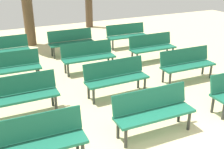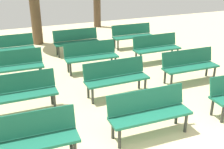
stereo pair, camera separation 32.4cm
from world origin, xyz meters
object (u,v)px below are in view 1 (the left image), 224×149
Objects in this scene: bench_r2_c0 at (10,67)px; bench_r3_c2 at (127,34)px; bench_r1_c0 at (20,93)px; bench_r0_c0 at (35,140)px; bench_r1_c1 at (116,76)px; bench_r2_c1 at (88,55)px; bench_r2_c2 at (152,46)px; bench_r3_c1 at (71,41)px; bench_r1_c2 at (187,63)px; bench_r0_c1 at (153,109)px; bench_r3_c0 at (3,49)px.

bench_r2_c0 is 4.85m from bench_r3_c2.
bench_r1_c0 is 1.00× the size of bench_r3_c2.
bench_r1_c1 is at bearing 39.69° from bench_r0_c0.
bench_r2_c1 is (2.32, 3.59, 0.00)m from bench_r0_c0.
bench_r2_c0 is at bearing -178.11° from bench_r2_c1.
bench_r3_c2 is at bearing 57.59° from bench_r1_c1.
bench_r3_c2 is at bearing 51.60° from bench_r0_c0.
bench_r2_c2 is 0.99× the size of bench_r3_c1.
bench_r1_c2 is 1.00× the size of bench_r2_c0.
bench_r2_c2 is at bearing 40.25° from bench_r0_c0.
bench_r1_c0 is 5.76m from bench_r3_c2.
bench_r0_c1 is at bearing -39.15° from bench_r1_c0.
bench_r1_c2 is 1.00× the size of bench_r3_c2.
bench_r0_c0 is 1.00× the size of bench_r3_c1.
bench_r3_c1 is (0.06, 1.77, 0.00)m from bench_r2_c1.
bench_r2_c1 is 2.86m from bench_r3_c0.
bench_r1_c1 and bench_r3_c1 have the same top height.
bench_r2_c0 and bench_r2_c1 have the same top height.
bench_r1_c2 is (4.54, 1.75, 0.00)m from bench_r0_c0.
bench_r2_c1 and bench_r2_c2 have the same top height.
bench_r1_c1 is 2.20m from bench_r1_c2.
bench_r3_c2 is at bearing 90.66° from bench_r1_c2.
bench_r0_c0 is 1.00× the size of bench_r0_c1.
bench_r0_c1 and bench_r3_c1 have the same top height.
bench_r3_c0 is 0.99× the size of bench_r3_c2.
bench_r1_c1 and bench_r2_c1 have the same top height.
bench_r0_c1 is 1.00× the size of bench_r2_c0.
bench_r1_c0 is at bearing -121.56° from bench_r3_c1.
bench_r2_c0 and bench_r3_c2 have the same top height.
bench_r3_c0 is at bearing 91.00° from bench_r2_c0.
bench_r1_c2 is 2.88m from bench_r2_c1.
bench_r1_c2 is at bearing 39.19° from bench_r0_c1.
bench_r1_c1 and bench_r3_c2 have the same top height.
bench_r1_c2 is at bearing -0.17° from bench_r1_c1.
bench_r3_c1 is (-2.21, 1.81, 0.00)m from bench_r2_c2.
bench_r3_c1 is (0.16, 5.38, 0.00)m from bench_r0_c1.
bench_r0_c1 is at bearing -140.80° from bench_r1_c2.
bench_r1_c1 is 2.91m from bench_r2_c0.
bench_r2_c2 and bench_r3_c0 have the same top height.
bench_r1_c0 is 2.88m from bench_r2_c1.
bench_r2_c0 is 2.90m from bench_r3_c1.
bench_r3_c2 is (4.54, 1.71, 0.00)m from bench_r2_c0.
bench_r2_c1 is (2.24, -0.02, 0.00)m from bench_r2_c0.
bench_r3_c2 is (2.39, 5.33, 0.00)m from bench_r0_c1.
bench_r1_c1 is at bearing -120.99° from bench_r3_c2.
bench_r0_c0 is 1.00× the size of bench_r2_c1.
bench_r2_c0 and bench_r2_c2 have the same top height.
bench_r0_c0 is at bearing -120.56° from bench_r2_c1.
bench_r3_c0 is (-2.21, 1.81, 0.00)m from bench_r2_c1.
bench_r0_c1 is at bearing -123.00° from bench_r2_c2.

